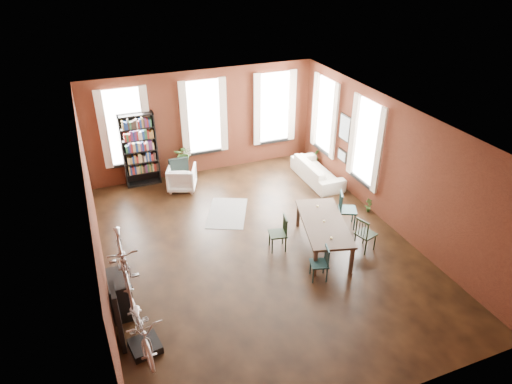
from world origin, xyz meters
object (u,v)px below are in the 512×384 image
console_table (121,294)px  dining_chair_d (347,210)px  bike_trainer (145,346)px  dining_chair_c (366,234)px  bicycle_floor (138,309)px  cream_sofa (317,168)px  dining_chair_a (319,264)px  plant_stand (184,171)px  dining_table (323,235)px  bookshelf (140,150)px  dining_chair_b (278,234)px  white_armchair (182,177)px

console_table → dining_chair_d: bearing=9.8°
dining_chair_d → bike_trainer: bearing=136.2°
dining_chair_c → bicycle_floor: bearing=85.1°
dining_chair_c → console_table: 5.60m
bicycle_floor → dining_chair_c: bearing=8.0°
cream_sofa → console_table: (-6.23, -3.50, -0.01)m
dining_chair_a → plant_stand: 5.88m
dining_chair_a → console_table: bearing=-82.2°
dining_table → bookshelf: (-3.43, 4.81, 0.74)m
console_table → bike_trainer: bearing=-78.5°
console_table → cream_sofa: bearing=29.3°
dining_table → bicycle_floor: 4.79m
bicycle_floor → plant_stand: bearing=65.9°
dining_chair_c → dining_chair_d: 1.04m
dining_chair_a → dining_chair_b: (-0.39, 1.31, 0.04)m
cream_sofa → white_armchair: bearing=76.3°
dining_chair_c → bike_trainer: (-5.36, -1.13, -0.36)m
dining_chair_a → dining_chair_d: dining_chair_d is taller
bookshelf → plant_stand: size_ratio=4.30×
bookshelf → dining_chair_c: bearing=-50.5°
white_armchair → console_table: size_ratio=1.00×
dining_chair_d → dining_table: bearing=145.2°
white_armchair → cream_sofa: size_ratio=0.39×
bicycle_floor → dining_table: bearing=15.3°
dining_chair_d → white_armchair: size_ratio=1.19×
dining_chair_d → dining_chair_b: bearing=122.0°
bookshelf → cream_sofa: bookshelf is taller
bike_trainer → bicycle_floor: size_ratio=0.31×
dining_chair_d → cream_sofa: bearing=13.5°
dining_chair_a → bike_trainer: 3.90m
dining_chair_b → bike_trainer: 3.96m
dining_table → plant_stand: size_ratio=4.16×
cream_sofa → console_table: 7.15m
console_table → dining_chair_b: bearing=11.2°
bookshelf → bike_trainer: 6.54m
cream_sofa → bike_trainer: (-5.99, -4.68, -0.33)m
dining_chair_d → white_armchair: 4.89m
bookshelf → plant_stand: (1.22, -0.12, -0.84)m
dining_table → dining_chair_d: dining_chair_d is taller
dining_chair_b → dining_chair_d: dining_chair_d is taller
dining_chair_c → white_armchair: bearing=19.4°
plant_stand → bike_trainer: bearing=-109.8°
dining_chair_a → dining_chair_b: 1.37m
dining_chair_b → dining_chair_c: (1.91, -0.77, 0.00)m
dining_table → console_table: 4.72m
white_armchair → plant_stand: size_ratio=1.57×
dining_table → dining_chair_c: 1.00m
dining_chair_c → bicycle_floor: bicycle_floor is taller
dining_chair_d → bicycle_floor: (-5.51, -2.19, 0.52)m
dining_chair_c → dining_chair_d: dining_chair_d is taller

